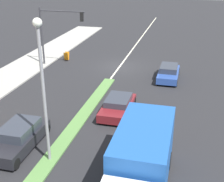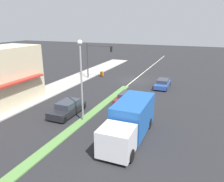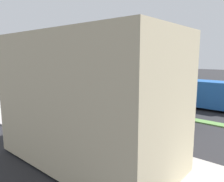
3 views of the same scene
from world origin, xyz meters
TOP-DOWN VIEW (x-y plane):
  - ground_plane at (0.00, 18.00)m, footprint 160.00×160.00m
  - lane_marking_center at (0.00, 0.00)m, footprint 0.16×60.00m
  - building_corner_store at (10.59, 15.97)m, footprint 5.28×9.04m
  - traffic_signal_main at (6.12, 1.39)m, footprint 4.59×0.34m
  - street_lamp at (0.00, 16.47)m, footprint 0.44×0.44m
  - pedestrian at (9.99, 9.93)m, footprint 0.34×0.34m
  - warning_aframe_sign at (6.00, -0.75)m, footprint 0.45×0.53m
  - delivery_truck at (-5.00, 17.74)m, footprint 2.44×7.50m
  - sedan_maroon at (-2.20, 10.16)m, footprint 1.87×4.04m
  - coupe_blue at (-5.00, 2.48)m, footprint 1.74×4.05m
  - sedan_dark at (2.20, 15.71)m, footprint 1.91×4.39m

SIDE VIEW (x-z plane):
  - ground_plane at x=0.00m, z-range 0.00..0.00m
  - lane_marking_center at x=0.00m, z-range 0.00..0.01m
  - warning_aframe_sign at x=6.00m, z-range 0.01..0.84m
  - sedan_maroon at x=-2.20m, z-range -0.01..1.12m
  - coupe_blue at x=-5.00m, z-range -0.02..1.20m
  - sedan_dark at x=2.20m, z-range -0.03..1.33m
  - pedestrian at x=9.99m, z-range 0.16..1.86m
  - delivery_truck at x=-5.00m, z-range 0.03..2.90m
  - building_corner_store at x=10.59m, z-range 0.12..6.37m
  - traffic_signal_main at x=6.12m, z-range 1.10..6.70m
  - street_lamp at x=0.00m, z-range 1.09..8.46m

